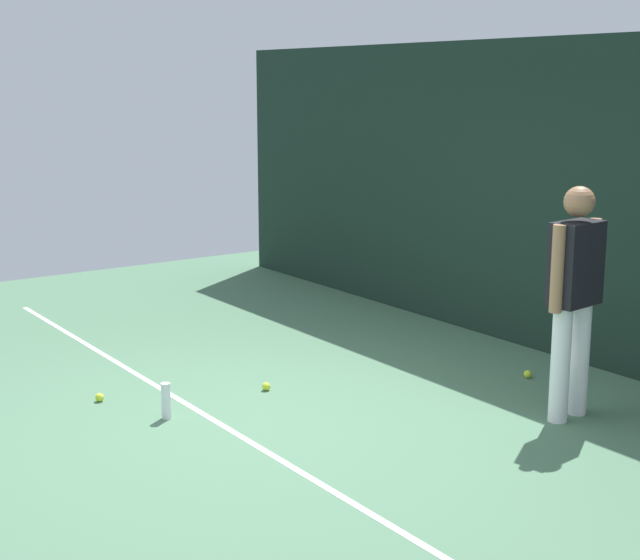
{
  "coord_description": "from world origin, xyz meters",
  "views": [
    {
      "loc": [
        5.41,
        -3.43,
        2.42
      ],
      "look_at": [
        0.0,
        0.4,
        1.0
      ],
      "focal_mm": 52.43,
      "sensor_mm": 36.0,
      "label": 1
    }
  ],
  "objects_px": {
    "tennis_ball_near_player": "(100,397)",
    "tennis_ball_by_fence": "(266,386)",
    "tennis_ball_mid_court": "(528,374)",
    "water_bottle": "(166,401)",
    "tennis_player": "(574,289)"
  },
  "relations": [
    {
      "from": "tennis_ball_mid_court",
      "to": "tennis_ball_near_player",
      "type": "bearing_deg",
      "value": -115.66
    },
    {
      "from": "tennis_player",
      "to": "tennis_ball_mid_court",
      "type": "xyz_separation_m",
      "value": [
        -0.81,
        0.46,
        -0.93
      ]
    },
    {
      "from": "tennis_ball_near_player",
      "to": "tennis_ball_mid_court",
      "type": "height_order",
      "value": "same"
    },
    {
      "from": "tennis_player",
      "to": "water_bottle",
      "type": "relative_size",
      "value": 6.32
    },
    {
      "from": "water_bottle",
      "to": "tennis_ball_by_fence",
      "type": "bearing_deg",
      "value": 96.89
    },
    {
      "from": "tennis_ball_by_fence",
      "to": "tennis_ball_mid_court",
      "type": "distance_m",
      "value": 2.18
    },
    {
      "from": "tennis_ball_near_player",
      "to": "tennis_ball_mid_court",
      "type": "distance_m",
      "value": 3.47
    },
    {
      "from": "tennis_ball_by_fence",
      "to": "water_bottle",
      "type": "height_order",
      "value": "water_bottle"
    },
    {
      "from": "tennis_ball_by_fence",
      "to": "water_bottle",
      "type": "xyz_separation_m",
      "value": [
        0.11,
        -0.93,
        0.1
      ]
    },
    {
      "from": "tennis_ball_near_player",
      "to": "tennis_player",
      "type": "bearing_deg",
      "value": 49.12
    },
    {
      "from": "tennis_ball_near_player",
      "to": "tennis_ball_mid_court",
      "type": "xyz_separation_m",
      "value": [
        1.5,
        3.13,
        0.0
      ]
    },
    {
      "from": "tennis_ball_near_player",
      "to": "tennis_ball_by_fence",
      "type": "bearing_deg",
      "value": 66.34
    },
    {
      "from": "tennis_player",
      "to": "tennis_ball_near_player",
      "type": "relative_size",
      "value": 25.76
    },
    {
      "from": "tennis_ball_near_player",
      "to": "tennis_ball_by_fence",
      "type": "xyz_separation_m",
      "value": [
        0.52,
        1.19,
        0.0
      ]
    },
    {
      "from": "tennis_player",
      "to": "tennis_ball_by_fence",
      "type": "distance_m",
      "value": 2.5
    }
  ]
}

